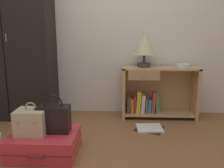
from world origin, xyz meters
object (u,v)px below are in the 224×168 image
train_case (32,122)px  bookshelf (155,93)px  open_book_on_floor (149,128)px  table_lamp (144,46)px  bowl (183,66)px  suitcase_large (45,143)px  handbag (54,118)px  wardrobe (11,37)px

train_case → bookshelf: bearing=41.0°
bookshelf → open_book_on_floor: bearing=-104.7°
bookshelf → open_book_on_floor: bookshelf is taller
train_case → open_book_on_floor: size_ratio=0.76×
table_lamp → bowl: size_ratio=2.45×
table_lamp → suitcase_large: bearing=-132.9°
handbag → open_book_on_floor: bearing=31.9°
bookshelf → train_case: 1.68m
table_lamp → handbag: bearing=-131.1°
table_lamp → train_case: 1.68m
bookshelf → train_case: bookshelf is taller
bowl → suitcase_large: (-1.50, -1.03, -0.59)m
bookshelf → open_book_on_floor: 0.56m
wardrobe → table_lamp: 1.71m
bowl → handbag: bowl is taller
table_lamp → suitcase_large: 1.70m
bowl → handbag: 1.77m
suitcase_large → open_book_on_floor: size_ratio=1.56×
train_case → suitcase_large: bearing=14.3°
bookshelf → suitcase_large: 1.60m
wardrobe → suitcase_large: 1.56m
table_lamp → bowl: 0.56m
table_lamp → suitcase_large: table_lamp is taller
suitcase_large → table_lamp: bearing=47.1°
bowl → train_case: (-1.60, -1.05, -0.37)m
bookshelf → bowl: 0.50m
open_book_on_floor → table_lamp: bearing=95.7°
bookshelf → suitcase_large: bearing=-137.3°
bowl → suitcase_large: bearing=-145.6°
bowl → open_book_on_floor: (-0.45, -0.40, -0.69)m
bookshelf → train_case: (-1.26, -1.10, -0.00)m
handbag → table_lamp: bearing=48.9°
wardrobe → table_lamp: wardrobe is taller
wardrobe → train_case: bearing=-59.6°
bowl → handbag: size_ratio=0.48×
bookshelf → handbag: bookshelf is taller
wardrobe → bowl: (2.21, 0.02, -0.36)m
suitcase_large → handbag: 0.25m
suitcase_large → handbag: (0.09, 0.03, 0.23)m
wardrobe → train_case: (0.61, -1.03, -0.74)m
bowl → open_book_on_floor: bowl is taller
wardrobe → table_lamp: size_ratio=5.01×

